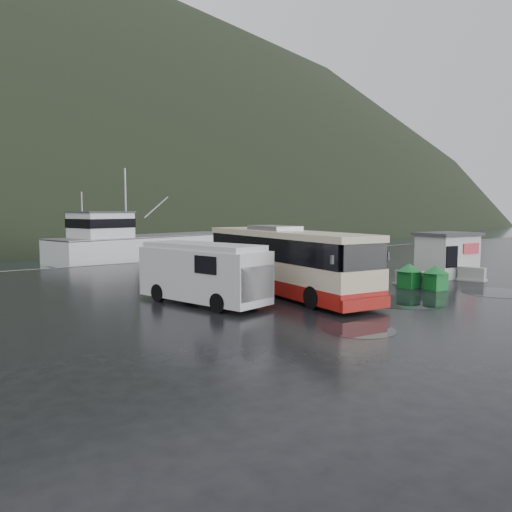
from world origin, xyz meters
TOP-DOWN VIEW (x-y plane):
  - ground at (0.00, 0.00)m, footprint 160.00×160.00m
  - quay_edge at (0.00, 20.00)m, footprint 160.00×0.60m
  - coach_bus at (-1.10, 1.51)m, footprint 4.48×12.52m
  - white_van at (-5.87, 1.58)m, footprint 3.71×6.99m
  - waste_bin_left at (6.11, -2.46)m, footprint 1.07×1.07m
  - waste_bin_right at (5.55, -1.18)m, footprint 1.00×1.00m
  - dome_tent at (-1.82, -3.04)m, footprint 2.07×2.89m
  - ticket_kiosk at (11.32, 0.21)m, footprint 3.92×3.15m
  - jersey_barrier_a at (6.22, -0.59)m, footprint 1.11×1.75m
  - jersey_barrier_b at (6.52, -1.45)m, footprint 1.04×1.75m
  - jersey_barrier_c at (10.90, -1.75)m, footprint 1.18×1.78m
  - fishing_trawler at (3.50, 27.75)m, footprint 24.00×10.27m
  - puddles at (2.74, -3.15)m, footprint 14.85×13.64m

SIDE VIEW (x-z plane):
  - ground at x=0.00m, z-range 0.00..0.00m
  - quay_edge at x=0.00m, z-range -0.75..0.75m
  - coach_bus at x=-1.10m, z-range -1.73..1.73m
  - white_van at x=-5.87m, z-range -1.39..1.39m
  - waste_bin_left at x=6.11m, z-range -0.66..0.66m
  - waste_bin_right at x=5.55m, z-range -0.67..0.67m
  - dome_tent at x=-1.82m, z-range -0.56..0.56m
  - ticket_kiosk at x=11.32m, z-range -1.42..1.42m
  - jersey_barrier_a at x=6.22m, z-range -0.41..0.41m
  - jersey_barrier_b at x=6.52m, z-range -0.41..0.41m
  - jersey_barrier_c at x=10.90m, z-range -0.41..0.41m
  - fishing_trawler at x=3.50m, z-range -4.69..4.69m
  - puddles at x=2.74m, z-range 0.00..0.01m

